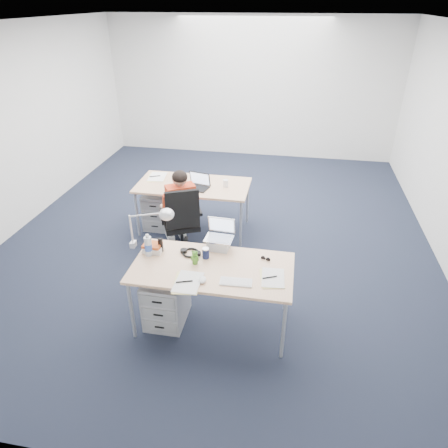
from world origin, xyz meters
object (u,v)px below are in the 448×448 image
object	(u,v)px
water_bottle	(148,245)
bear_figurine	(195,257)
computer_mouse	(203,280)
drawer_pedestal_near	(166,299)
desk_near	(212,271)
far_cup	(226,183)
office_chair	(182,236)
wireless_keyboard	(236,282)
book_stack	(153,248)
can_koozie	(206,253)
dark_laptop	(197,181)
drawer_pedestal_far	(160,209)
desk_lamp	(145,227)
seated_person	(179,209)
cordless_phone	(161,245)
silver_laptop	(219,235)
desk_far	(193,187)
headphones	(191,252)
sunglasses	(266,259)

from	to	relation	value
water_bottle	bear_figurine	world-z (taller)	water_bottle
computer_mouse	drawer_pedestal_near	bearing A→B (deg)	146.33
desk_near	far_cup	bearing A→B (deg)	96.18
office_chair	wireless_keyboard	xyz separation A→B (m)	(0.94, -1.42, 0.45)
wireless_keyboard	book_stack	size ratio (longest dim) A/B	1.51
can_koozie	dark_laptop	world-z (taller)	dark_laptop
drawer_pedestal_far	desk_lamp	size ratio (longest dim) A/B	1.07
seated_person	desk_lamp	bearing A→B (deg)	-121.93
cordless_phone	far_cup	bearing A→B (deg)	85.46
wireless_keyboard	can_koozie	world-z (taller)	can_koozie
drawer_pedestal_near	silver_laptop	distance (m)	0.88
desk_near	dark_laptop	size ratio (longest dim) A/B	5.21
desk_far	drawer_pedestal_near	xyz separation A→B (m)	(0.19, -1.95, -0.41)
drawer_pedestal_far	water_bottle	world-z (taller)	water_bottle
silver_laptop	computer_mouse	xyz separation A→B (m)	(-0.04, -0.60, -0.13)
computer_mouse	book_stack	bearing A→B (deg)	137.95
dark_laptop	headphones	bearing A→B (deg)	-65.91
office_chair	desk_far	bearing A→B (deg)	66.40
book_stack	headphones	bearing A→B (deg)	3.80
bear_figurine	cordless_phone	bearing A→B (deg)	170.38
office_chair	water_bottle	bearing A→B (deg)	-115.37
book_stack	can_koozie	bearing A→B (deg)	-1.85
silver_laptop	far_cup	xyz separation A→B (m)	(-0.21, 1.57, -0.10)
water_bottle	bear_figurine	bearing A→B (deg)	-7.10
desk_far	drawer_pedestal_far	size ratio (longest dim) A/B	2.91
wireless_keyboard	water_bottle	bearing A→B (deg)	159.90
drawer_pedestal_far	drawer_pedestal_near	bearing A→B (deg)	-69.75
book_stack	far_cup	distance (m)	1.82
bear_figurine	sunglasses	bearing A→B (deg)	25.79
desk_far	silver_laptop	size ratio (longest dim) A/B	5.18
desk_near	drawer_pedestal_near	distance (m)	0.64
drawer_pedestal_far	book_stack	size ratio (longest dim) A/B	2.74
can_koozie	water_bottle	size ratio (longest dim) A/B	0.47
book_stack	desk_lamp	bearing A→B (deg)	150.71
desk_near	drawer_pedestal_far	size ratio (longest dim) A/B	2.91
drawer_pedestal_far	desk_near	bearing A→B (deg)	-57.69
sunglasses	wireless_keyboard	bearing A→B (deg)	-97.95
cordless_phone	far_cup	world-z (taller)	cordless_phone
drawer_pedestal_far	book_stack	world-z (taller)	book_stack
drawer_pedestal_near	can_koozie	xyz separation A→B (m)	(0.40, 0.18, 0.51)
dark_laptop	water_bottle	bearing A→B (deg)	-80.50
desk_near	silver_laptop	xyz separation A→B (m)	(0.00, 0.35, 0.20)
drawer_pedestal_near	dark_laptop	world-z (taller)	dark_laptop
silver_laptop	computer_mouse	distance (m)	0.61
bear_figurine	computer_mouse	bearing A→B (deg)	-52.44
bear_figurine	dark_laptop	world-z (taller)	dark_laptop
desk_near	water_bottle	size ratio (longest dim) A/B	6.51
water_bottle	desk_far	bearing A→B (deg)	89.87
drawer_pedestal_near	dark_laptop	size ratio (longest dim) A/B	1.79
desk_lamp	far_cup	size ratio (longest dim) A/B	5.04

